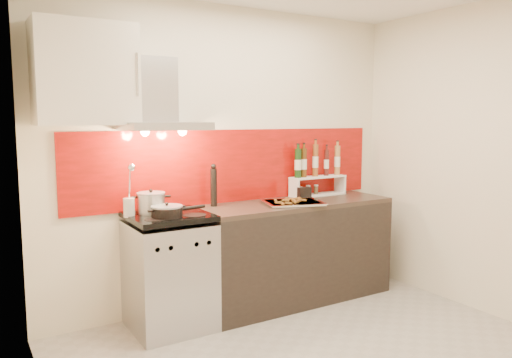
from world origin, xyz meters
TOP-DOWN VIEW (x-y plane):
  - back_wall at (0.00, 1.40)m, footprint 3.40×0.02m
  - left_wall at (-1.70, 0.00)m, footprint 0.02×2.80m
  - right_wall at (1.70, 0.00)m, footprint 0.02×2.80m
  - backsplash at (0.05, 1.39)m, footprint 3.00×0.02m
  - range_stove at (-0.70, 1.10)m, footprint 0.60×0.60m
  - counter at (0.50, 1.10)m, footprint 1.80×0.60m
  - range_hood at (-0.70, 1.24)m, footprint 0.62×0.50m
  - upper_cabinet at (-1.25, 1.22)m, footprint 0.70×0.35m
  - stock_pot at (-0.80, 1.19)m, footprint 0.22×0.22m
  - saute_pan at (-0.74, 0.99)m, footprint 0.45×0.23m
  - utensil_jar at (-0.98, 1.17)m, footprint 0.09×0.13m
  - pepper_mill at (-0.23, 1.26)m, footprint 0.06×0.06m
  - step_shelf at (0.87, 1.28)m, footprint 0.58×0.16m
  - caddy_box at (0.63, 1.14)m, footprint 0.13×0.06m
  - baking_tray at (0.40, 1.00)m, footprint 0.58×0.51m

SIDE VIEW (x-z plane):
  - range_stove at x=-0.70m, z-range -0.01..0.90m
  - counter at x=0.50m, z-range 0.00..0.90m
  - baking_tray at x=0.40m, z-range 0.90..0.93m
  - saute_pan at x=-0.74m, z-range 0.90..1.01m
  - caddy_box at x=0.63m, z-range 0.91..1.01m
  - stock_pot at x=-0.80m, z-range 0.90..1.09m
  - utensil_jar at x=-0.98m, z-range 0.82..1.23m
  - pepper_mill at x=-0.23m, z-range 0.89..1.25m
  - step_shelf at x=0.87m, z-range 0.87..1.36m
  - backsplash at x=0.05m, z-range 0.90..1.54m
  - back_wall at x=0.00m, z-range 0.00..2.60m
  - left_wall at x=-1.70m, z-range 0.00..2.60m
  - right_wall at x=1.70m, z-range 0.00..2.60m
  - range_hood at x=-0.70m, z-range 1.44..2.05m
  - upper_cabinet at x=-1.25m, z-range 1.59..2.31m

